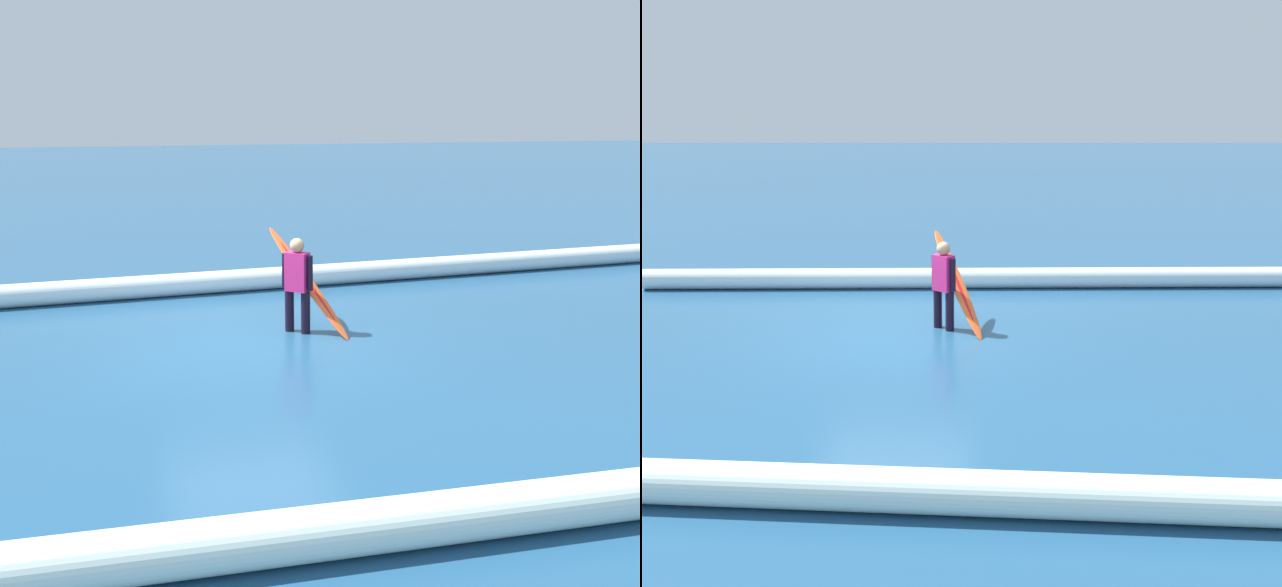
# 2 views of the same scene
# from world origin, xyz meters

# --- Properties ---
(ground_plane) EXTENTS (139.68, 139.68, 0.00)m
(ground_plane) POSITION_xyz_m (0.00, 0.00, 0.00)
(ground_plane) COLOR navy
(surfer) EXTENTS (0.40, 0.41, 1.45)m
(surfer) POSITION_xyz_m (-0.81, -0.20, 0.81)
(surfer) COLOR black
(surfer) RESTS_ON ground_plane
(surfboard) EXTENTS (0.99, 1.83, 1.49)m
(surfboard) POSITION_xyz_m (-1.02, -0.43, 0.73)
(surfboard) COLOR #E55926
(surfboard) RESTS_ON ground_plane
(wave_crest_foreground) EXTENTS (15.93, 0.80, 0.41)m
(wave_crest_foreground) POSITION_xyz_m (-2.68, -3.17, 0.20)
(wave_crest_foreground) COLOR white
(wave_crest_foreground) RESTS_ON ground_plane
(wave_crest_midground) EXTENTS (19.18, 1.66, 0.41)m
(wave_crest_midground) POSITION_xyz_m (-0.11, 5.60, 0.21)
(wave_crest_midground) COLOR white
(wave_crest_midground) RESTS_ON ground_plane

